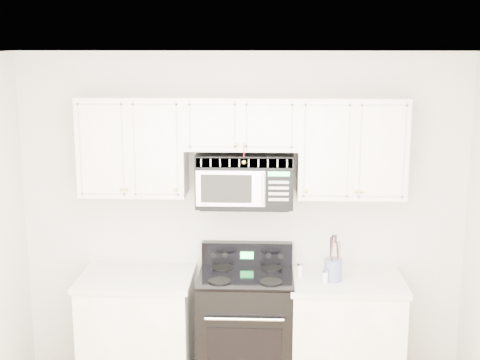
{
  "coord_description": "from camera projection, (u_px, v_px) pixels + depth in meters",
  "views": [
    {
      "loc": [
        0.2,
        -3.36,
        2.69
      ],
      "look_at": [
        0.0,
        1.3,
        1.7
      ],
      "focal_mm": 50.0,
      "sensor_mm": 36.0,
      "label": 1
    }
  ],
  "objects": [
    {
      "name": "shaker_pepper",
      "position": [
        325.0,
        276.0,
        4.93
      ],
      "size": [
        0.04,
        0.04,
        0.1
      ],
      "color": "silver",
      "rests_on": "base_cabinet_right"
    },
    {
      "name": "range",
      "position": [
        246.0,
        330.0,
        5.16
      ],
      "size": [
        0.72,
        0.66,
        1.11
      ],
      "color": "black",
      "rests_on": "ground"
    },
    {
      "name": "room",
      "position": [
        230.0,
        303.0,
        3.58
      ],
      "size": [
        3.51,
        3.51,
        2.61
      ],
      "color": "olive",
      "rests_on": "ground"
    },
    {
      "name": "microwave",
      "position": [
        245.0,
        179.0,
        5.04
      ],
      "size": [
        0.72,
        0.41,
        0.4
      ],
      "color": "black",
      "rests_on": "ground"
    },
    {
      "name": "base_cabinet_left",
      "position": [
        138.0,
        335.0,
        5.2
      ],
      "size": [
        0.86,
        0.65,
        0.92
      ],
      "color": "white",
      "rests_on": "ground"
    },
    {
      "name": "utensil_crock",
      "position": [
        333.0,
        268.0,
        4.97
      ],
      "size": [
        0.13,
        0.13,
        0.35
      ],
      "color": "slate",
      "rests_on": "base_cabinet_right"
    },
    {
      "name": "shaker_salt",
      "position": [
        300.0,
        270.0,
        5.05
      ],
      "size": [
        0.05,
        0.05,
        0.11
      ],
      "color": "silver",
      "rests_on": "base_cabinet_right"
    },
    {
      "name": "base_cabinet_right",
      "position": [
        345.0,
        339.0,
        5.14
      ],
      "size": [
        0.86,
        0.65,
        0.92
      ],
      "color": "white",
      "rests_on": "ground"
    },
    {
      "name": "upper_cabinets",
      "position": [
        242.0,
        142.0,
        5.0
      ],
      "size": [
        2.44,
        0.37,
        0.75
      ],
      "color": "white",
      "rests_on": "ground"
    }
  ]
}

